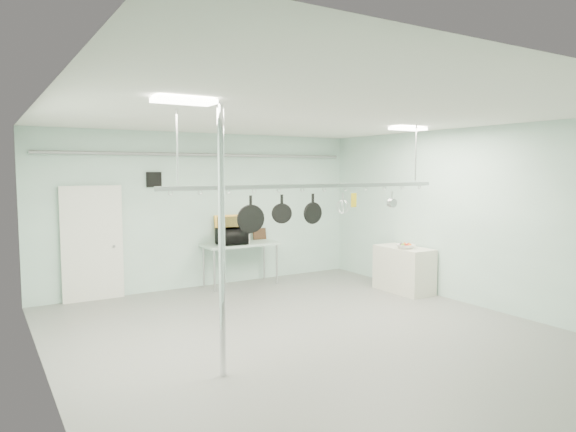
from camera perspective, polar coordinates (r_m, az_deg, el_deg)
floor at (r=7.71m, az=2.80°, el=-13.30°), size 8.00×8.00×0.00m
ceiling at (r=7.35m, az=2.91°, el=11.01°), size 7.00×8.00×0.02m
back_wall at (r=10.87m, az=-9.08°, el=0.65°), size 7.00×0.02×3.20m
right_wall at (r=9.75m, az=20.05°, el=-0.10°), size 0.02×8.00×3.20m
door at (r=10.24m, az=-20.93°, el=-2.99°), size 1.10×0.10×2.20m
wall_vent at (r=10.46m, az=-14.68°, el=3.94°), size 0.30×0.04×0.30m
conduit_pipe at (r=10.76m, az=-8.98°, el=6.74°), size 6.60×0.07×0.07m
chrome_pole at (r=6.01m, az=-7.37°, el=-2.90°), size 0.08×0.08×3.20m
prep_table at (r=10.85m, az=-5.30°, el=-3.40°), size 1.60×0.70×0.91m
side_cabinet at (r=10.59m, az=12.74°, el=-5.81°), size 0.60×1.20×0.90m
pot_rack at (r=7.68m, az=2.85°, el=3.58°), size 4.80×0.06×1.00m
light_panel_left at (r=5.63m, az=-11.47°, el=12.43°), size 0.65×0.30×0.05m
light_panel_right at (r=9.34m, az=13.19°, el=9.44°), size 0.65×0.30×0.05m
microwave at (r=10.65m, az=-6.26°, el=-2.26°), size 0.65×0.48×0.34m
coffee_canister at (r=10.70m, az=-4.68°, el=-2.53°), size 0.16×0.16×0.21m
painting_large at (r=11.05m, az=-6.24°, el=-1.35°), size 0.78×0.16×0.58m
painting_small at (r=11.37m, az=-3.19°, el=-1.99°), size 0.31×0.11×0.25m
fruit_bowl at (r=10.33m, az=12.93°, el=-3.31°), size 0.42×0.42×0.09m
skillet_left at (r=7.16m, az=-4.17°, el=0.23°), size 0.40×0.13×0.52m
skillet_mid at (r=7.40m, az=-0.70°, el=0.88°), size 0.28×0.19×0.40m
skillet_right at (r=7.69m, az=2.77°, el=0.83°), size 0.33×0.07×0.45m
whisk at (r=8.01m, az=6.10°, el=1.38°), size 0.25×0.25×0.34m
grater at (r=8.14m, az=7.31°, el=1.77°), size 0.10×0.04×0.24m
saucepan at (r=8.67m, az=11.48°, el=1.85°), size 0.15×0.09×0.26m
fruit_cluster at (r=10.32m, az=12.94°, el=-3.09°), size 0.24×0.24×0.09m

